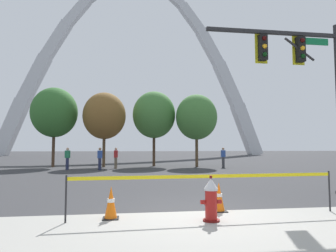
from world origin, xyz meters
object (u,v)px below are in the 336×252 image
(traffic_cone_by_hydrant, at_px, (219,197))
(traffic_cone_mid_sidewalk, at_px, (111,203))
(traffic_signal_gantry, at_px, (308,77))
(pedestrian_near_trees, at_px, (223,157))
(monument_arch, at_px, (136,72))
(pedestrian_standing_center, at_px, (67,158))
(fire_hydrant, at_px, (211,200))
(pedestrian_walking_left, at_px, (100,159))
(pedestrian_walking_right, at_px, (116,158))

(traffic_cone_by_hydrant, bearing_deg, traffic_cone_mid_sidewalk, -171.52)
(traffic_signal_gantry, xyz_separation_m, pedestrian_near_trees, (1.38, 13.49, -3.25))
(traffic_cone_by_hydrant, relative_size, monument_arch, 0.01)
(traffic_cone_by_hydrant, height_order, monument_arch, monument_arch)
(traffic_cone_mid_sidewalk, distance_m, traffic_signal_gantry, 8.01)
(pedestrian_near_trees, bearing_deg, traffic_cone_mid_sidewalk, -116.49)
(traffic_signal_gantry, bearing_deg, pedestrian_standing_center, 129.32)
(traffic_cone_mid_sidewalk, xyz_separation_m, pedestrian_standing_center, (-3.91, 15.42, 0.46))
(fire_hydrant, distance_m, pedestrian_walking_left, 15.66)
(monument_arch, xyz_separation_m, pedestrian_walking_left, (-3.53, -38.91, -16.25))
(pedestrian_standing_center, distance_m, pedestrian_near_trees, 11.92)
(traffic_signal_gantry, relative_size, monument_arch, 0.11)
(pedestrian_standing_center, xyz_separation_m, pedestrian_near_trees, (11.91, 0.63, 0.00))
(traffic_cone_mid_sidewalk, bearing_deg, pedestrian_walking_right, 91.69)
(monument_arch, distance_m, pedestrian_walking_right, 40.97)
(traffic_signal_gantry, relative_size, pedestrian_standing_center, 3.77)
(pedestrian_walking_left, height_order, pedestrian_walking_right, same)
(monument_arch, bearing_deg, traffic_cone_by_hydrant, -89.30)
(pedestrian_walking_right, height_order, pedestrian_near_trees, same)
(traffic_cone_by_hydrant, distance_m, monument_arch, 55.76)
(pedestrian_standing_center, bearing_deg, traffic_cone_by_hydrant, -66.44)
(pedestrian_walking_left, bearing_deg, pedestrian_walking_right, 52.27)
(traffic_cone_by_hydrant, distance_m, pedestrian_walking_left, 14.90)
(fire_hydrant, distance_m, traffic_signal_gantry, 6.50)
(monument_arch, height_order, pedestrian_walking_right, monument_arch)
(monument_arch, bearing_deg, traffic_cone_mid_sidewalk, -92.13)
(traffic_cone_mid_sidewalk, relative_size, pedestrian_near_trees, 0.46)
(traffic_cone_mid_sidewalk, height_order, traffic_signal_gantry, traffic_signal_gantry)
(fire_hydrant, bearing_deg, traffic_signal_gantry, 34.71)
(traffic_cone_by_hydrant, bearing_deg, monument_arch, 90.70)
(traffic_cone_by_hydrant, bearing_deg, pedestrian_walking_left, 106.34)
(pedestrian_standing_center, distance_m, pedestrian_walking_right, 3.49)
(traffic_signal_gantry, bearing_deg, pedestrian_walking_left, 123.97)
(traffic_cone_by_hydrant, xyz_separation_m, monument_arch, (-0.65, 53.19, 16.71))
(traffic_cone_by_hydrant, distance_m, traffic_cone_mid_sidewalk, 2.67)
(traffic_cone_mid_sidewalk, relative_size, monument_arch, 0.01)
(pedestrian_near_trees, bearing_deg, pedestrian_walking_right, 179.93)
(traffic_cone_by_hydrant, height_order, pedestrian_walking_left, pedestrian_walking_left)
(fire_hydrant, bearing_deg, traffic_cone_mid_sidewalk, 166.47)
(monument_arch, height_order, pedestrian_walking_left, monument_arch)
(traffic_cone_by_hydrant, bearing_deg, pedestrian_near_trees, 71.12)
(traffic_signal_gantry, height_order, pedestrian_walking_left, traffic_signal_gantry)
(monument_arch, bearing_deg, traffic_signal_gantry, -84.81)
(traffic_cone_mid_sidewalk, bearing_deg, pedestrian_near_trees, 63.51)
(pedestrian_walking_left, height_order, pedestrian_near_trees, same)
(pedestrian_near_trees, bearing_deg, pedestrian_standing_center, -176.95)
(pedestrian_standing_center, height_order, pedestrian_near_trees, same)
(traffic_cone_mid_sidewalk, height_order, pedestrian_walking_right, pedestrian_walking_right)
(fire_hydrant, height_order, pedestrian_walking_right, pedestrian_walking_right)
(fire_hydrant, height_order, pedestrian_near_trees, pedestrian_near_trees)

